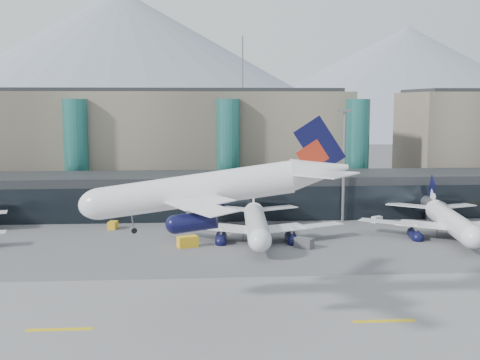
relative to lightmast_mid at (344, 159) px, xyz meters
name	(u,v)px	position (x,y,z in m)	size (l,w,h in m)	color
ground	(220,288)	(-30.00, -48.00, -14.42)	(900.00, 900.00, 0.00)	#515154
runway_strip	(225,325)	(-30.00, -63.00, -14.40)	(400.00, 40.00, 0.04)	slate
runway_markings	(225,325)	(-30.00, -63.00, -14.37)	(128.00, 1.00, 0.02)	gold
concourse	(211,195)	(-30.02, 9.73, -9.45)	(170.00, 27.00, 10.00)	black
terminal_main	(122,143)	(-55.00, 42.00, 1.03)	(130.00, 30.00, 31.00)	gray
teal_towers	(153,152)	(-44.99, 26.01, -0.41)	(116.40, 19.40, 46.00)	#28716A
mountain_ridge	(222,77)	(-14.03, 332.00, 31.33)	(910.00, 400.00, 110.00)	gray
lightmast_mid	(344,159)	(0.00, 0.00, 0.00)	(3.00, 1.20, 25.60)	slate
hero_jet	(223,179)	(-30.08, -60.35, 3.43)	(34.99, 35.25, 11.41)	white
jet_parked_mid	(256,216)	(-21.60, -15.49, -9.86)	(37.35, 36.50, 12.04)	white
jet_parked_right	(447,213)	(17.99, -15.48, -9.80)	(37.54, 37.62, 12.20)	white
veh_b	(113,225)	(-51.64, -4.82, -13.62)	(2.77, 1.70, 1.60)	gold
veh_c	(304,243)	(-13.31, -24.53, -13.46)	(3.44, 1.81, 1.91)	#494A4E
veh_d	(377,219)	(7.42, -2.07, -13.72)	(2.43, 1.30, 1.39)	silver
veh_h	(188,242)	(-35.22, -22.34, -13.38)	(3.77, 1.99, 2.09)	gold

